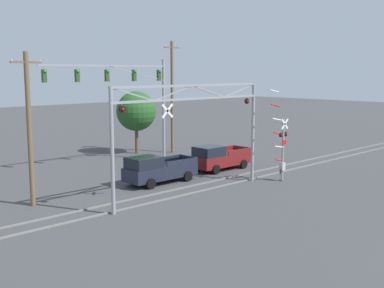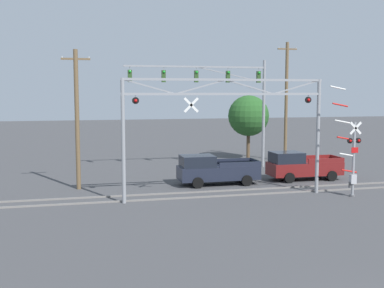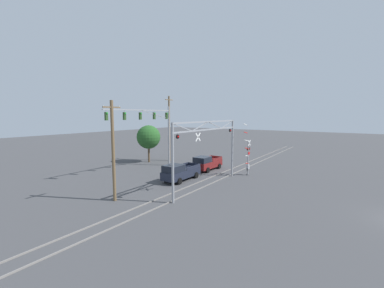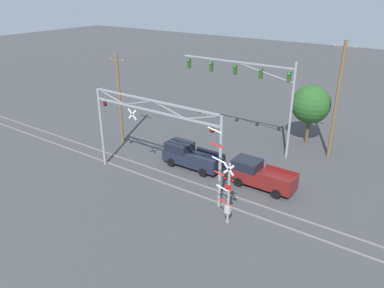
# 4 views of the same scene
# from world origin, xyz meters

# --- Properties ---
(rail_track_near) EXTENTS (80.00, 0.08, 0.10)m
(rail_track_near) POSITION_xyz_m (0.00, 16.94, 0.05)
(rail_track_near) COLOR gray
(rail_track_near) RESTS_ON ground_plane
(rail_track_far) EXTENTS (80.00, 0.08, 0.10)m
(rail_track_far) POSITION_xyz_m (0.00, 18.38, 0.05)
(rail_track_far) COLOR gray
(rail_track_far) RESTS_ON ground_plane
(crossing_gantry) EXTENTS (12.06, 0.27, 6.97)m
(crossing_gantry) POSITION_xyz_m (-0.02, 16.66, 4.88)
(crossing_gantry) COLOR gray
(crossing_gantry) RESTS_ON ground_plane
(crossing_signal_mast) EXTENTS (2.12, 0.35, 6.57)m
(crossing_signal_mast) POSITION_xyz_m (7.36, 15.18, 2.32)
(crossing_signal_mast) COLOR gray
(crossing_signal_mast) RESTS_ON ground_plane
(traffic_signal_span) EXTENTS (11.64, 0.39, 8.80)m
(traffic_signal_span) POSITION_xyz_m (3.56, 27.34, 6.27)
(traffic_signal_span) COLOR gray
(traffic_signal_span) RESTS_ON ground_plane
(pickup_truck_lead) EXTENTS (5.41, 2.18, 2.02)m
(pickup_truck_lead) POSITION_xyz_m (0.52, 20.71, 0.99)
(pickup_truck_lead) COLOR #1E2333
(pickup_truck_lead) RESTS_ON ground_plane
(pickup_truck_following) EXTENTS (5.18, 2.18, 2.02)m
(pickup_truck_following) POSITION_xyz_m (7.00, 20.96, 0.99)
(pickup_truck_following) COLOR maroon
(pickup_truck_following) RESTS_ON ground_plane
(utility_pole_left) EXTENTS (1.80, 0.28, 8.86)m
(utility_pole_left) POSITION_xyz_m (-8.35, 21.33, 4.57)
(utility_pole_left) COLOR brown
(utility_pole_left) RESTS_ON ground_plane
(utility_pole_right) EXTENTS (1.80, 0.28, 10.58)m
(utility_pole_right) POSITION_xyz_m (9.85, 29.80, 5.44)
(utility_pole_right) COLOR brown
(utility_pole_right) RESTS_ON ground_plane
(background_tree_beyond_span) EXTENTS (3.76, 3.76, 5.92)m
(background_tree_beyond_span) POSITION_xyz_m (7.05, 31.77, 4.03)
(background_tree_beyond_span) COLOR brown
(background_tree_beyond_span) RESTS_ON ground_plane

